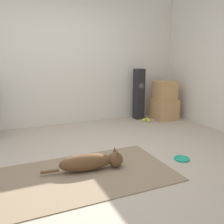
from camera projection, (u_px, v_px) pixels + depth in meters
ground_plane at (97, 164)px, 3.17m from camera, size 12.00×12.00×0.00m
wall_back at (58, 59)px, 4.76m from camera, size 8.00×0.06×2.55m
area_rug at (87, 174)px, 2.89m from camera, size 1.99×1.18×0.01m
dog at (92, 162)px, 2.98m from camera, size 0.98×0.27×0.24m
frisbee at (182, 159)px, 3.31m from camera, size 0.21×0.21×0.03m
cardboard_box_lower at (164, 109)px, 5.38m from camera, size 0.48×0.46×0.43m
cardboard_box_upper at (165, 90)px, 5.28m from camera, size 0.40×0.39×0.40m
floor_speaker at (139, 94)px, 5.34m from camera, size 0.19×0.19×1.08m
tennis_ball_by_boxes at (149, 121)px, 5.15m from camera, size 0.07×0.07×0.07m
tennis_ball_near_speaker at (147, 119)px, 5.30m from camera, size 0.07×0.07×0.07m
tennis_ball_loose_on_carpet at (144, 120)px, 5.21m from camera, size 0.07×0.07×0.07m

